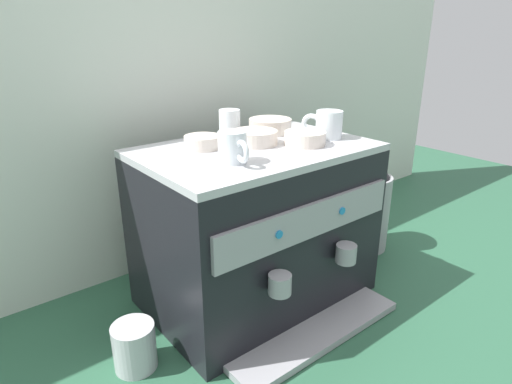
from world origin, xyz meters
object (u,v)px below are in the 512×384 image
espresso_machine (257,226)px  milk_pitcher (134,346)px  ceramic_bowl_0 (202,142)px  ceramic_cup_2 (230,123)px  ceramic_cup_1 (327,124)px  ceramic_bowl_1 (305,138)px  ceramic_cup_0 (233,148)px  ceramic_bowl_2 (270,126)px  coffee_grinder (368,202)px  ceramic_bowl_3 (255,138)px

espresso_machine → milk_pitcher: (-0.42, -0.05, -0.17)m
espresso_machine → ceramic_bowl_0: bearing=146.0°
espresso_machine → ceramic_cup_2: bearing=86.5°
espresso_machine → ceramic_cup_1: size_ratio=5.77×
ceramic_cup_1 → ceramic_bowl_1: 0.11m
ceramic_cup_2 → ceramic_bowl_1: 0.23m
espresso_machine → ceramic_bowl_0: 0.29m
espresso_machine → ceramic_cup_0: bearing=-149.8°
ceramic_bowl_2 → milk_pitcher: (-0.55, -0.16, -0.43)m
ceramic_bowl_1 → coffee_grinder: bearing=8.2°
ceramic_cup_2 → espresso_machine: bearing=-93.5°
ceramic_bowl_3 → coffee_grinder: bearing=-3.9°
ceramic_cup_2 → ceramic_bowl_0: ceramic_cup_2 is taller
ceramic_bowl_1 → milk_pitcher: (-0.53, 0.01, -0.43)m
espresso_machine → ceramic_cup_2: (0.01, 0.14, 0.28)m
ceramic_bowl_1 → ceramic_bowl_2: 0.17m
espresso_machine → milk_pitcher: bearing=-173.1°
ceramic_bowl_0 → ceramic_bowl_2: bearing=5.8°
ceramic_cup_0 → espresso_machine: bearing=30.2°
ceramic_bowl_1 → ceramic_cup_1: bearing=7.6°
ceramic_cup_0 → ceramic_cup_2: size_ratio=1.17×
espresso_machine → ceramic_bowl_3: size_ratio=5.01×
ceramic_cup_2 → milk_pitcher: bearing=-156.3°
ceramic_cup_1 → coffee_grinder: (0.29, 0.04, -0.33)m
ceramic_cup_0 → ceramic_bowl_1: size_ratio=0.95×
ceramic_cup_2 → coffee_grinder: bearing=-15.8°
ceramic_bowl_0 → ceramic_bowl_2: ceramic_bowl_2 is taller
ceramic_cup_1 → ceramic_cup_2: (-0.21, 0.18, 0.00)m
ceramic_bowl_0 → ceramic_cup_2: bearing=23.1°
ceramic_cup_0 → coffee_grinder: (0.64, 0.07, -0.32)m
ceramic_cup_0 → ceramic_bowl_3: 0.19m
ceramic_bowl_1 → milk_pitcher: 0.68m
ceramic_cup_1 → ceramic_bowl_1: size_ratio=0.96×
ceramic_cup_1 → coffee_grinder: size_ratio=0.29×
ceramic_cup_1 → ceramic_cup_2: size_ratio=1.18×
ceramic_cup_2 → ceramic_bowl_1: bearing=-61.1°
ceramic_bowl_0 → ceramic_bowl_2: (0.26, 0.03, 0.00)m
ceramic_cup_2 → ceramic_bowl_0: size_ratio=0.95×
ceramic_cup_0 → ceramic_cup_1: size_ratio=1.00×
ceramic_bowl_1 → coffee_grinder: (0.39, 0.06, -0.30)m
coffee_grinder → ceramic_cup_2: bearing=164.2°
ceramic_bowl_0 → milk_pitcher: ceramic_bowl_0 is taller
ceramic_bowl_3 → coffee_grinder: ceramic_bowl_3 is taller
ceramic_bowl_3 → milk_pitcher: size_ratio=1.08×
ceramic_bowl_1 → coffee_grinder: 0.50m
ceramic_cup_0 → ceramic_bowl_2: bearing=34.2°
ceramic_cup_0 → ceramic_bowl_0: bearing=84.6°
ceramic_bowl_0 → ceramic_bowl_2: size_ratio=0.75×
ceramic_cup_2 → milk_pitcher: ceramic_cup_2 is taller
espresso_machine → ceramic_cup_2: size_ratio=6.80×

